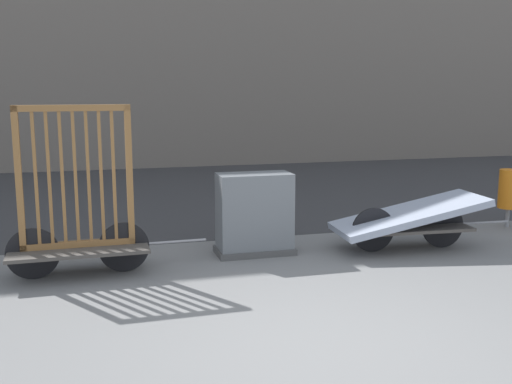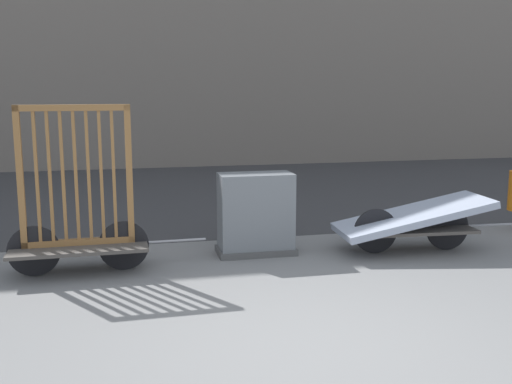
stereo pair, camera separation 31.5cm
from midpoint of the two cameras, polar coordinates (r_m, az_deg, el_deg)
ground_plane at (r=5.11m, az=8.48°, el=-14.62°), size 60.00×60.00×0.00m
road_strip at (r=12.31m, az=-4.51°, el=0.02°), size 56.00×7.95×0.01m
bike_cart_with_bedframe at (r=7.07m, az=-15.32°, el=-2.49°), size 2.25×0.77×1.93m
bike_cart_with_mattress at (r=8.07m, az=15.77°, el=-2.58°), size 2.46×0.96×0.71m
utility_cabinet at (r=7.66m, az=1.16°, el=-2.39°), size 1.00×0.52×1.04m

